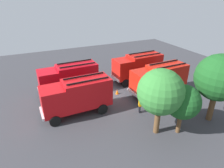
{
  "coord_description": "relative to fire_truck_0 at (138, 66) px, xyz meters",
  "views": [
    {
      "loc": [
        9.08,
        19.66,
        11.73
      ],
      "look_at": [
        0.0,
        0.0,
        1.4
      ],
      "focal_mm": 31.26,
      "sensor_mm": 36.0,
      "label": 1
    }
  ],
  "objects": [
    {
      "name": "ground_plane",
      "position": [
        5.16,
        2.43,
        -2.15
      ],
      "size": [
        47.6,
        47.6,
        0.0
      ],
      "primitive_type": "plane",
      "color": "#38383D"
    },
    {
      "name": "fire_truck_0",
      "position": [
        0.0,
        0.0,
        0.0
      ],
      "size": [
        7.27,
        2.92,
        3.88
      ],
      "rotation": [
        0.0,
        0.0,
        0.03
      ],
      "color": "red",
      "rests_on": "ground"
    },
    {
      "name": "fire_truck_1",
      "position": [
        9.85,
        -0.05,
        0.0
      ],
      "size": [
        7.24,
        2.86,
        3.88
      ],
      "rotation": [
        0.0,
        0.0,
        0.02
      ],
      "color": "red",
      "rests_on": "ground"
    },
    {
      "name": "fire_truck_2",
      "position": [
        -0.11,
        4.79,
        0.0
      ],
      "size": [
        7.26,
        2.91,
        3.88
      ],
      "rotation": [
        0.0,
        0.0,
        0.03
      ],
      "color": "red",
      "rests_on": "ground"
    },
    {
      "name": "fire_truck_3",
      "position": [
        10.15,
        4.75,
        0.0
      ],
      "size": [
        7.24,
        2.85,
        3.88
      ],
      "rotation": [
        0.0,
        0.0,
        0.02
      ],
      "color": "red",
      "rests_on": "ground"
    },
    {
      "name": "firefighter_0",
      "position": [
        4.23,
        7.4,
        -1.16
      ],
      "size": [
        0.36,
        0.48,
        1.76
      ],
      "rotation": [
        0.0,
        0.0,
        5.95
      ],
      "color": "black",
      "rests_on": "ground"
    },
    {
      "name": "firefighter_1",
      "position": [
        12.81,
        2.45,
        -1.19
      ],
      "size": [
        0.41,
        0.48,
        1.72
      ],
      "rotation": [
        0.0,
        0.0,
        2.66
      ],
      "color": "black",
      "rests_on": "ground"
    },
    {
      "name": "firefighter_2",
      "position": [
        -1.38,
        -1.86,
        -1.24
      ],
      "size": [
        0.35,
        0.47,
        1.65
      ],
      "rotation": [
        0.0,
        0.0,
        3.44
      ],
      "color": "black",
      "rests_on": "ground"
    },
    {
      "name": "tree_0",
      "position": [
        -1.49,
        11.38,
        2.42
      ],
      "size": [
        4.38,
        4.38,
        6.79
      ],
      "color": "brown",
      "rests_on": "ground"
    },
    {
      "name": "tree_1",
      "position": [
        2.74,
        11.61,
        1.03
      ],
      "size": [
        3.05,
        3.05,
        4.73
      ],
      "color": "brown",
      "rests_on": "ground"
    },
    {
      "name": "tree_2",
      "position": [
        4.56,
        10.77,
        1.99
      ],
      "size": [
        3.97,
        3.97,
        6.16
      ],
      "color": "brown",
      "rests_on": "ground"
    },
    {
      "name": "traffic_cone_0",
      "position": [
        5.76,
        -0.77,
        -1.83
      ],
      "size": [
        0.45,
        0.45,
        0.64
      ],
      "primitive_type": "cone",
      "color": "#F2600C",
      "rests_on": "ground"
    },
    {
      "name": "traffic_cone_1",
      "position": [
        9.91,
        1.95,
        -1.78
      ],
      "size": [
        0.52,
        0.52,
        0.74
      ],
      "primitive_type": "cone",
      "color": "#F2600C",
      "rests_on": "ground"
    },
    {
      "name": "traffic_cone_2",
      "position": [
        4.55,
        2.66,
        -1.86
      ],
      "size": [
        0.41,
        0.41,
        0.58
      ],
      "primitive_type": "cone",
      "color": "#F2600C",
      "rests_on": "ground"
    }
  ]
}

